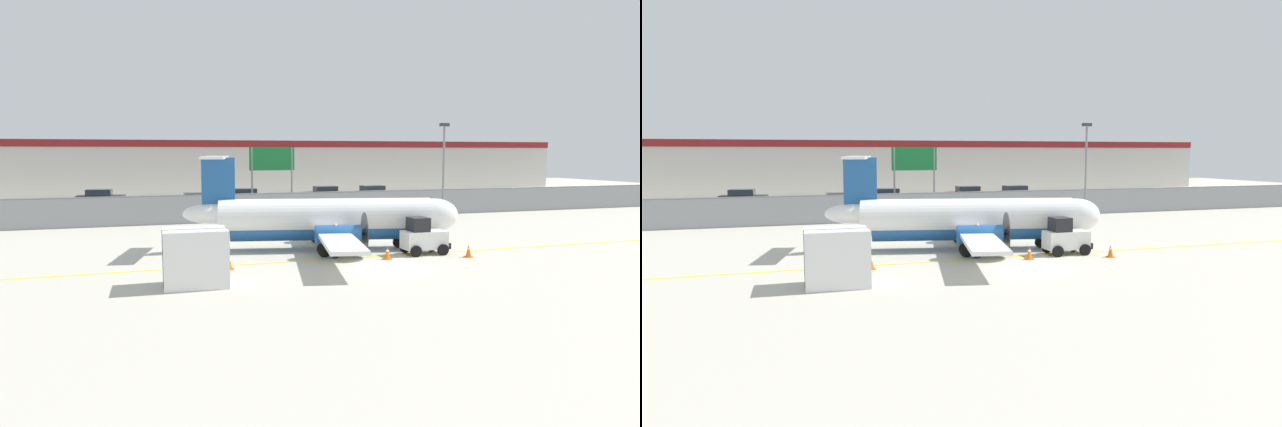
# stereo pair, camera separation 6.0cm
# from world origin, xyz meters

# --- Properties ---
(ground_plane) EXTENTS (140.00, 140.00, 0.01)m
(ground_plane) POSITION_xyz_m (0.00, 2.00, 0.00)
(ground_plane) COLOR #B7B2A3
(perimeter_fence) EXTENTS (98.00, 0.10, 2.10)m
(perimeter_fence) POSITION_xyz_m (0.00, 18.00, 1.12)
(perimeter_fence) COLOR gray
(perimeter_fence) RESTS_ON ground
(parking_lot_strip) EXTENTS (98.00, 17.00, 0.12)m
(parking_lot_strip) POSITION_xyz_m (0.00, 29.50, 0.06)
(parking_lot_strip) COLOR #38383A
(parking_lot_strip) RESTS_ON ground
(background_building) EXTENTS (91.00, 8.10, 6.50)m
(background_building) POSITION_xyz_m (0.00, 47.99, 3.26)
(background_building) COLOR beige
(background_building) RESTS_ON ground
(commuter_airplane) EXTENTS (14.54, 15.97, 4.92)m
(commuter_airplane) POSITION_xyz_m (-0.68, 4.78, 1.60)
(commuter_airplane) COLOR white
(commuter_airplane) RESTS_ON ground
(baggage_tug) EXTENTS (2.34, 1.40, 1.88)m
(baggage_tug) POSITION_xyz_m (3.26, 1.91, 0.86)
(baggage_tug) COLOR silver
(baggage_tug) RESTS_ON ground
(ground_crew_worker) EXTENTS (0.54, 0.35, 1.70)m
(ground_crew_worker) POSITION_xyz_m (-1.34, 2.22, 0.95)
(ground_crew_worker) COLOR #191E4C
(ground_crew_worker) RESTS_ON ground
(cargo_container) EXTENTS (2.46, 2.08, 2.20)m
(cargo_container) POSITION_xyz_m (-8.35, -1.45, 1.10)
(cargo_container) COLOR silver
(cargo_container) RESTS_ON ground
(traffic_cone_near_left) EXTENTS (0.36, 0.36, 0.64)m
(traffic_cone_near_left) POSITION_xyz_m (0.95, 1.17, 0.31)
(traffic_cone_near_left) COLOR orange
(traffic_cone_near_left) RESTS_ON ground
(traffic_cone_near_right) EXTENTS (0.36, 0.36, 0.64)m
(traffic_cone_near_right) POSITION_xyz_m (-6.64, 1.21, 0.31)
(traffic_cone_near_right) COLOR orange
(traffic_cone_near_right) RESTS_ON ground
(traffic_cone_far_left) EXTENTS (0.36, 0.36, 0.64)m
(traffic_cone_far_left) POSITION_xyz_m (4.99, 0.49, 0.31)
(traffic_cone_far_left) COLOR orange
(traffic_cone_far_left) RESTS_ON ground
(parked_car_0) EXTENTS (4.34, 2.32, 1.58)m
(parked_car_0) POSITION_xyz_m (-13.53, 32.83, 0.89)
(parked_car_0) COLOR black
(parked_car_0) RESTS_ON parking_lot_strip
(parked_car_1) EXTENTS (4.21, 2.02, 1.58)m
(parked_car_1) POSITION_xyz_m (-5.57, 25.41, 0.89)
(parked_car_1) COLOR black
(parked_car_1) RESTS_ON parking_lot_strip
(parked_car_2) EXTENTS (4.34, 2.30, 1.58)m
(parked_car_2) POSITION_xyz_m (-0.50, 29.87, 0.89)
(parked_car_2) COLOR #19662D
(parked_car_2) RESTS_ON parking_lot_strip
(parked_car_3) EXTENTS (4.21, 2.02, 1.58)m
(parked_car_3) POSITION_xyz_m (7.71, 30.98, 0.89)
(parked_car_3) COLOR red
(parked_car_3) RESTS_ON parking_lot_strip
(parked_car_4) EXTENTS (4.37, 2.39, 1.58)m
(parked_car_4) POSITION_xyz_m (12.64, 30.45, 0.89)
(parked_car_4) COLOR slate
(parked_car_4) RESTS_ON parking_lot_strip
(apron_light_pole) EXTENTS (0.70, 0.30, 7.27)m
(apron_light_pole) POSITION_xyz_m (11.63, 14.44, 4.30)
(apron_light_pole) COLOR slate
(apron_light_pole) RESTS_ON ground
(highway_sign) EXTENTS (3.60, 0.14, 5.50)m
(highway_sign) POSITION_xyz_m (-0.20, 20.21, 4.14)
(highway_sign) COLOR slate
(highway_sign) RESTS_ON ground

